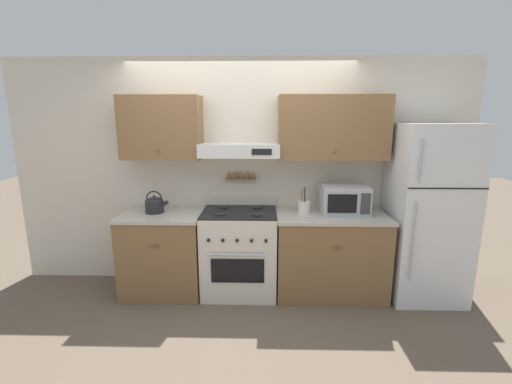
{
  "coord_description": "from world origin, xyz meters",
  "views": [
    {
      "loc": [
        0.26,
        -3.18,
        1.89
      ],
      "look_at": [
        0.18,
        0.28,
        1.15
      ],
      "focal_mm": 24.0,
      "sensor_mm": 36.0,
      "label": 1
    }
  ],
  "objects_px": {
    "tea_kettle": "(155,204)",
    "utensil_crock": "(304,207)",
    "refrigerator": "(427,213)",
    "microwave": "(344,200)",
    "stove_range": "(240,251)"
  },
  "relations": [
    {
      "from": "utensil_crock",
      "to": "stove_range",
      "type": "bearing_deg",
      "value": -178.91
    },
    {
      "from": "stove_range",
      "to": "microwave",
      "type": "bearing_deg",
      "value": 1.58
    },
    {
      "from": "stove_range",
      "to": "refrigerator",
      "type": "height_order",
      "value": "refrigerator"
    },
    {
      "from": "stove_range",
      "to": "utensil_crock",
      "type": "distance_m",
      "value": 0.86
    },
    {
      "from": "tea_kettle",
      "to": "utensil_crock",
      "type": "xyz_separation_m",
      "value": [
        1.61,
        0.0,
        -0.02
      ]
    },
    {
      "from": "refrigerator",
      "to": "tea_kettle",
      "type": "height_order",
      "value": "refrigerator"
    },
    {
      "from": "tea_kettle",
      "to": "utensil_crock",
      "type": "bearing_deg",
      "value": 0.0
    },
    {
      "from": "stove_range",
      "to": "refrigerator",
      "type": "relative_size",
      "value": 0.55
    },
    {
      "from": "refrigerator",
      "to": "tea_kettle",
      "type": "xyz_separation_m",
      "value": [
        -2.9,
        0.04,
        0.07
      ]
    },
    {
      "from": "refrigerator",
      "to": "microwave",
      "type": "bearing_deg",
      "value": 175.97
    },
    {
      "from": "tea_kettle",
      "to": "microwave",
      "type": "relative_size",
      "value": 0.52
    },
    {
      "from": "tea_kettle",
      "to": "utensil_crock",
      "type": "height_order",
      "value": "utensil_crock"
    },
    {
      "from": "microwave",
      "to": "utensil_crock",
      "type": "bearing_deg",
      "value": -177.61
    },
    {
      "from": "utensil_crock",
      "to": "microwave",
      "type": "bearing_deg",
      "value": 2.39
    },
    {
      "from": "refrigerator",
      "to": "utensil_crock",
      "type": "height_order",
      "value": "refrigerator"
    }
  ]
}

